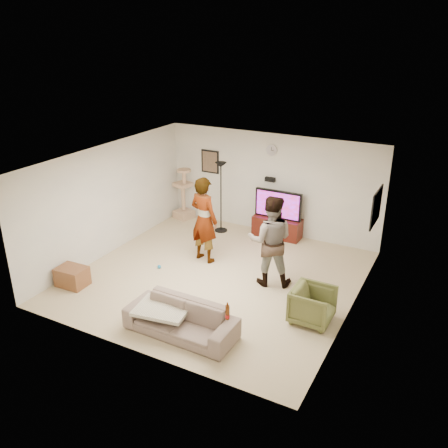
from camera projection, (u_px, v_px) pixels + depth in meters
The scene contains 24 objects.
floor at pixel (217, 277), 9.85m from camera, with size 5.50×5.50×0.02m, color tan.
ceiling at pixel (217, 159), 8.88m from camera, with size 5.50×5.50×0.02m, color white.
wall_back at pixel (271, 184), 11.61m from camera, with size 5.50×0.04×2.50m, color silver.
wall_front at pixel (129, 282), 7.12m from camera, with size 5.50×0.04×2.50m, color silver.
wall_left at pixel (109, 199), 10.56m from camera, with size 0.04×5.50×2.50m, color silver.
wall_right at pixel (356, 250), 8.18m from camera, with size 0.04×5.50×2.50m, color silver.
wall_clock at pixel (272, 150), 11.26m from camera, with size 0.26×0.26×0.04m, color white.
wall_speaker at pixel (270, 179), 11.51m from camera, with size 0.25×0.10×0.10m, color black.
picture_back at pixel (210, 162), 12.19m from camera, with size 0.42×0.03×0.52m, color brown.
picture_right at pixel (376, 207), 9.39m from camera, with size 0.03×0.78×0.62m, color #E9B96C.
tv_stand at pixel (277, 227), 11.66m from camera, with size 1.19×0.45×0.50m, color #3A100A.
console_box at pixel (272, 241), 11.40m from camera, with size 0.40×0.30×0.07m, color silver.
tv at pixel (278, 204), 11.43m from camera, with size 1.17×0.08×0.70m, color black.
tv_screen at pixel (277, 205), 11.39m from camera, with size 1.08×0.01×0.61m, color purple.
floor_lamp at pixel (221, 198), 11.74m from camera, with size 0.32×0.32×1.78m, color black.
cat_tree at pixel (183, 193), 12.65m from camera, with size 0.45×0.45×1.39m, color tan.
person_left at pixel (204, 220), 10.22m from camera, with size 0.70×0.46×1.92m, color #928F9E.
person_right at pixel (270, 241), 9.28m from camera, with size 0.90×0.70×1.86m, color navy.
sofa at pixel (181, 319), 7.93m from camera, with size 1.92×0.75×0.56m, color #746156.
throw_blanket at pixel (163, 309), 8.05m from camera, with size 0.90×0.70×0.06m, color beige.
beer_bottle at pixel (227, 312), 7.39m from camera, with size 0.06×0.06×0.25m, color #532509.
armchair at pixel (313, 305), 8.25m from camera, with size 0.70×0.72×0.65m, color brown.
side_table at pixel (72, 276), 9.46m from camera, with size 0.59×0.44×0.39m, color brown.
toy_ball at pixel (159, 267), 10.18m from camera, with size 0.08×0.08×0.08m, color #1C77AE.
Camera 1 is at (4.19, -7.59, 4.80)m, focal length 37.98 mm.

